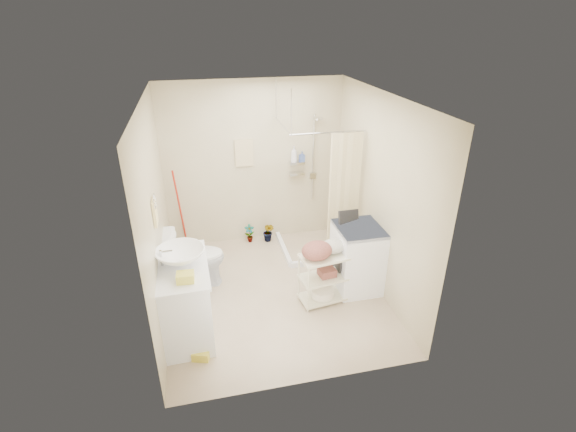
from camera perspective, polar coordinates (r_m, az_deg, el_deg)
name	(u,v)px	position (r m, az deg, el deg)	size (l,w,h in m)	color
floor	(275,292)	(5.80, -1.79, -10.31)	(3.20, 3.20, 0.00)	#C3B092
ceiling	(272,98)	(4.75, -2.23, 15.88)	(2.80, 3.20, 0.04)	silver
wall_back	(254,164)	(6.61, -4.67, 7.07)	(2.80, 0.04, 2.60)	beige
wall_front	(308,278)	(3.78, 2.73, -8.40)	(2.80, 0.04, 2.60)	beige
wall_left	(156,216)	(5.09, -17.63, -0.06)	(0.04, 3.20, 2.60)	beige
wall_right	(379,196)	(5.55, 12.37, 2.76)	(0.04, 3.20, 2.60)	beige
vanity	(185,300)	(5.03, -13.93, -11.05)	(0.59, 1.06, 0.93)	silver
sink	(181,257)	(4.75, -14.48, -5.39)	(0.54, 0.54, 0.19)	white
counter_basket	(185,277)	(4.47, -13.86, -8.13)	(0.18, 0.14, 0.10)	#D9D247
floor_basket	(201,353)	(4.91, -11.80, -17.88)	(0.27, 0.21, 0.14)	yellow
toilet	(194,258)	(5.88, -12.76, -5.57)	(0.47, 0.82, 0.84)	silver
mop	(177,210)	(6.66, -14.96, 0.73)	(0.13, 0.13, 1.38)	#B62312
potted_plant_a	(249,233)	(6.92, -5.29, -2.39)	(0.16, 0.11, 0.31)	brown
potted_plant_b	(269,232)	(6.91, -2.67, -2.21)	(0.19, 0.15, 0.34)	brown
hanging_towel	(244,153)	(6.51, -6.02, 8.57)	(0.28, 0.03, 0.42)	beige
towel_ring	(155,210)	(4.84, -17.79, 0.76)	(0.04, 0.22, 0.34)	#FBE291
tp_holder	(166,256)	(5.40, -16.36, -5.33)	(0.08, 0.12, 0.14)	white
shower	(315,187)	(6.36, 3.77, 3.93)	(1.10, 1.10, 2.10)	white
shampoo_bottle_a	(294,154)	(6.59, 0.82, 8.45)	(0.10, 0.10, 0.26)	silver
shampoo_bottle_b	(302,157)	(6.63, 1.93, 8.13)	(0.07, 0.08, 0.17)	#405798
washing_machine	(359,257)	(5.74, 9.67, -5.61)	(0.63, 0.65, 0.92)	white
laundry_rack	(323,274)	(5.43, 4.84, -7.92)	(0.59, 0.35, 0.82)	beige
ironing_board	(349,250)	(5.70, 8.41, -4.57)	(0.32, 0.09, 1.12)	black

